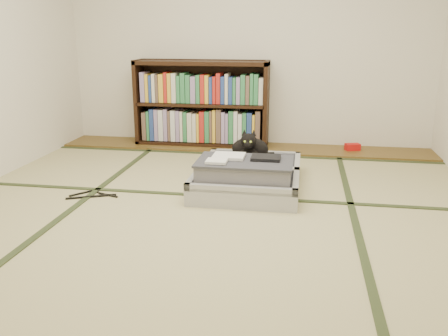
# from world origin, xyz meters

# --- Properties ---
(floor) EXTENTS (4.50, 4.50, 0.00)m
(floor) POSITION_xyz_m (0.00, 0.00, 0.00)
(floor) COLOR #C6B484
(floor) RESTS_ON ground
(wood_strip) EXTENTS (4.00, 0.50, 0.02)m
(wood_strip) POSITION_xyz_m (0.00, 2.00, 0.01)
(wood_strip) COLOR brown
(wood_strip) RESTS_ON ground
(red_item) EXTENTS (0.17, 0.13, 0.07)m
(red_item) POSITION_xyz_m (1.15, 2.03, 0.06)
(red_item) COLOR red
(red_item) RESTS_ON wood_strip
(tatami_borders) EXTENTS (4.00, 4.50, 0.01)m
(tatami_borders) POSITION_xyz_m (0.00, 0.49, 0.00)
(tatami_borders) COLOR #2D381E
(tatami_borders) RESTS_ON ground
(bookcase) EXTENTS (1.46, 0.33, 0.94)m
(bookcase) POSITION_xyz_m (-0.49, 2.07, 0.45)
(bookcase) COLOR black
(bookcase) RESTS_ON wood_strip
(suitcase) EXTENTS (0.82, 1.10, 0.32)m
(suitcase) POSITION_xyz_m (0.20, 0.64, 0.11)
(suitcase) COLOR #A7A7AC
(suitcase) RESTS_ON floor
(cat) EXTENTS (0.37, 0.37, 0.30)m
(cat) POSITION_xyz_m (0.18, 0.93, 0.27)
(cat) COLOR black
(cat) RESTS_ON suitcase
(cable_coil) EXTENTS (0.11, 0.11, 0.03)m
(cable_coil) POSITION_xyz_m (0.36, 0.95, 0.17)
(cable_coil) COLOR white
(cable_coil) RESTS_ON suitcase
(hanger) EXTENTS (0.39, 0.25, 0.01)m
(hanger) POSITION_xyz_m (-0.97, 0.25, 0.01)
(hanger) COLOR black
(hanger) RESTS_ON floor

